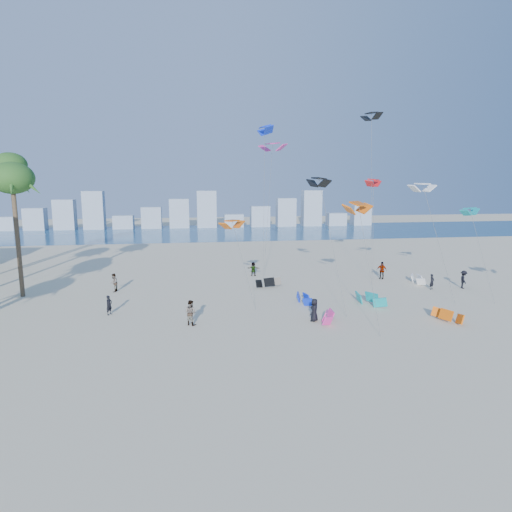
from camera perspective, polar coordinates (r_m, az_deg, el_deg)
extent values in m
plane|color=beige|center=(22.39, -1.62, -18.75)|extent=(220.00, 220.00, 0.00)
plane|color=navy|center=(92.19, -7.02, 3.05)|extent=(220.00, 220.00, 0.00)
imported|color=black|center=(37.44, -18.55, -6.07)|extent=(0.63, 0.70, 1.59)
imported|color=gray|center=(33.43, -8.51, -7.27)|extent=(1.18, 1.14, 1.91)
imported|color=black|center=(34.20, 7.59, -6.97)|extent=(0.99, 1.03, 1.78)
imported|color=gray|center=(50.13, 16.02, -1.80)|extent=(1.16, 1.08, 1.92)
imported|color=black|center=(48.64, 25.35, -2.78)|extent=(1.02, 1.33, 1.82)
imported|color=gray|center=(49.81, -0.35, -1.69)|extent=(1.54, 0.85, 1.58)
imported|color=black|center=(47.05, 21.88, -3.12)|extent=(0.67, 0.58, 1.53)
imported|color=gray|center=(44.83, -17.99, -3.32)|extent=(0.79, 0.95, 1.81)
cylinder|color=#595959|center=(37.15, -1.61, -1.14)|extent=(1.75, 2.18, 7.32)
cylinder|color=#595959|center=(36.47, 9.89, 1.34)|extent=(1.29, 4.41, 10.88)
cylinder|color=#595959|center=(42.43, 22.63, 1.59)|extent=(1.98, 3.38, 10.41)
cylinder|color=#595959|center=(48.90, 1.05, 6.97)|extent=(0.61, 2.79, 16.59)
cylinder|color=#595959|center=(49.63, 14.97, 3.33)|extent=(0.46, 2.05, 10.80)
cylinder|color=#595959|center=(53.88, 1.63, 6.49)|extent=(1.64, 3.53, 15.21)
cylinder|color=#595959|center=(45.46, 27.26, 0.26)|extent=(0.37, 5.13, 8.08)
cylinder|color=#595959|center=(33.10, 14.45, -1.37)|extent=(0.13, 4.79, 8.96)
cylinder|color=#595959|center=(48.75, 14.80, 7.47)|extent=(1.52, 5.68, 18.01)
cylinder|color=brown|center=(45.64, -28.56, 2.00)|extent=(0.40, 0.40, 10.92)
ellipsoid|color=#2D5C20|center=(45.34, -29.13, 8.85)|extent=(3.80, 3.80, 2.85)
cylinder|color=brown|center=(60.45, -28.83, 4.38)|extent=(0.40, 0.40, 12.55)
ellipsoid|color=#2D5C20|center=(60.32, -29.33, 10.32)|extent=(3.80, 3.80, 2.85)
cube|color=#9EADBF|center=(109.40, -29.80, 3.67)|extent=(4.40, 3.00, 3.00)
cube|color=#9EADBF|center=(107.24, -26.75, 4.30)|extent=(4.40, 3.00, 4.80)
cube|color=#9EADBF|center=(105.40, -23.58, 4.95)|extent=(4.40, 3.00, 6.60)
cube|color=#9EADBF|center=(103.91, -20.30, 5.60)|extent=(4.40, 3.00, 8.40)
cube|color=#9EADBF|center=(103.03, -16.82, 4.25)|extent=(4.40, 3.00, 3.00)
cube|color=#9EADBF|center=(102.25, -13.40, 4.87)|extent=(4.40, 3.00, 4.80)
cube|color=#9EADBF|center=(101.84, -9.93, 5.47)|extent=(4.40, 3.00, 6.60)
cube|color=#9EADBF|center=(101.81, -6.43, 6.07)|extent=(4.40, 3.00, 8.40)
cube|color=#9EADBF|center=(102.43, -2.93, 4.62)|extent=(4.40, 3.00, 3.00)
cube|color=#9EADBF|center=(103.14, 0.51, 5.17)|extent=(4.40, 3.00, 4.80)
cube|color=#9EADBF|center=(104.22, 3.90, 5.69)|extent=(4.40, 3.00, 6.60)
cube|color=#9EADBF|center=(105.66, 7.21, 6.18)|extent=(4.40, 3.00, 8.40)
cube|color=#9EADBF|center=(107.70, 10.37, 4.73)|extent=(4.40, 3.00, 3.00)
cube|color=#9EADBF|center=(109.78, 13.46, 5.18)|extent=(4.40, 3.00, 4.80)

